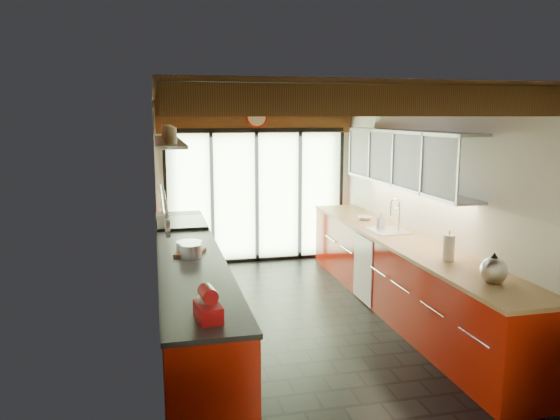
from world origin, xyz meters
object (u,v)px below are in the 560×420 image
object	(u,v)px
soap_bottle	(381,220)
bowl	(365,218)
stand_mixer	(208,306)
paper_towel	(449,248)
kettle	(494,269)

from	to	relation	value
soap_bottle	bowl	world-z (taller)	soap_bottle
stand_mixer	soap_bottle	distance (m)	3.76
paper_towel	bowl	size ratio (longest dim) A/B	1.60
kettle	stand_mixer	bearing A→B (deg)	-172.78
kettle	soap_bottle	size ratio (longest dim) A/B	1.62
stand_mixer	paper_towel	size ratio (longest dim) A/B	0.97
paper_towel	bowl	bearing A→B (deg)	90.00
kettle	bowl	bearing A→B (deg)	90.00
kettle	bowl	xyz separation A→B (m)	(0.00, 3.01, -0.10)
stand_mixer	bowl	distance (m)	4.19
kettle	paper_towel	xyz separation A→B (m)	(0.00, 0.75, 0.01)
stand_mixer	kettle	xyz separation A→B (m)	(2.54, 0.32, 0.02)
soap_bottle	bowl	distance (m)	0.57
paper_towel	stand_mixer	bearing A→B (deg)	-157.04
soap_bottle	stand_mixer	bearing A→B (deg)	-132.53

